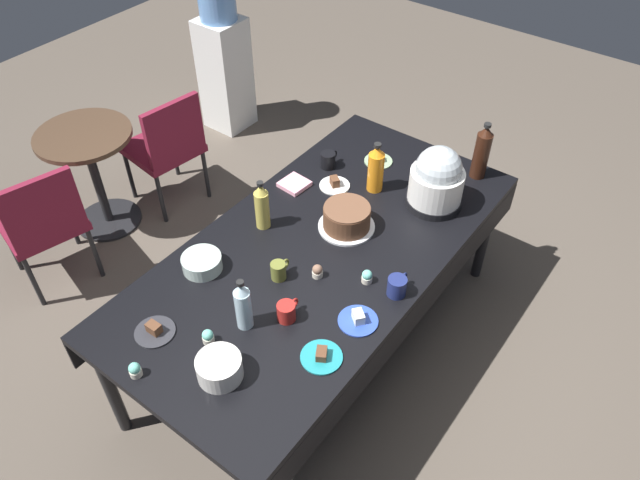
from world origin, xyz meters
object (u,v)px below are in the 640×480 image
at_px(dessert_plate_cobalt, 358,319).
at_px(cupcake_rose, 367,277).
at_px(dessert_plate_white, 335,184).
at_px(soda_bottle_orange_juice, 376,169).
at_px(dessert_plate_charcoal, 155,331).
at_px(coffee_mug_black, 328,160).
at_px(cupcake_mint, 135,370).
at_px(cupcake_berry, 317,271).
at_px(glass_salad_bowl, 202,263).
at_px(dessert_plate_sage, 378,160).
at_px(coffee_mug_navy, 397,286).
at_px(dessert_plate_teal, 321,356).
at_px(maroon_chair_right, 167,144).
at_px(coffee_mug_olive, 279,270).
at_px(ceramic_snack_bowl, 219,368).
at_px(frosted_layer_cake, 347,218).
at_px(soda_bottle_cola, 482,152).
at_px(slow_cooker, 437,180).
at_px(maroon_chair_left, 43,220).
at_px(round_cafe_table, 91,163).
at_px(water_cooler, 224,58).
at_px(coffee_mug_red, 287,311).
at_px(soda_bottle_water, 243,305).
at_px(potluck_table, 320,256).
at_px(soda_bottle_ginger_ale, 262,206).
at_px(cupcake_lemon, 208,337).

distance_m(dessert_plate_cobalt, cupcake_rose, 0.24).
relative_size(dessert_plate_white, soda_bottle_orange_juice, 0.57).
relative_size(dessert_plate_charcoal, coffee_mug_black, 1.41).
bearing_deg(cupcake_rose, coffee_mug_black, 47.71).
xyz_separation_m(cupcake_mint, cupcake_berry, (0.87, -0.25, 0.00)).
bearing_deg(glass_salad_bowl, dessert_plate_sage, -9.41).
distance_m(dessert_plate_sage, cupcake_berry, 0.96).
bearing_deg(coffee_mug_navy, dessert_plate_teal, 173.05).
height_order(cupcake_rose, maroon_chair_right, maroon_chair_right).
height_order(cupcake_rose, coffee_mug_olive, coffee_mug_olive).
relative_size(ceramic_snack_bowl, maroon_chair_right, 0.22).
xyz_separation_m(frosted_layer_cake, soda_bottle_cola, (0.79, -0.33, 0.09)).
bearing_deg(slow_cooker, dessert_plate_cobalt, -171.66).
xyz_separation_m(maroon_chair_left, round_cafe_table, (0.52, 0.22, 0.01)).
bearing_deg(frosted_layer_cake, soda_bottle_cola, -22.84).
bearing_deg(dessert_plate_charcoal, soda_bottle_cola, -18.22).
bearing_deg(cupcake_mint, ceramic_snack_bowl, -53.49).
xyz_separation_m(glass_salad_bowl, dessert_plate_charcoal, (-0.39, -0.11, -0.02)).
relative_size(dessert_plate_sage, water_cooler, 0.13).
relative_size(round_cafe_table, water_cooler, 0.58).
height_order(maroon_chair_left, water_cooler, water_cooler).
xyz_separation_m(coffee_mug_black, water_cooler, (0.82, 1.62, -0.21)).
bearing_deg(ceramic_snack_bowl, maroon_chair_right, 54.33).
xyz_separation_m(cupcake_mint, coffee_mug_red, (0.59, -0.30, 0.01)).
bearing_deg(slow_cooker, soda_bottle_water, 168.24).
bearing_deg(maroon_chair_right, potluck_table, -103.95).
distance_m(dessert_plate_charcoal, maroon_chair_left, 1.38).
height_order(frosted_layer_cake, coffee_mug_olive, frosted_layer_cake).
relative_size(glass_salad_bowl, cupcake_rose, 2.79).
bearing_deg(soda_bottle_cola, soda_bottle_orange_juice, 138.53).
bearing_deg(cupcake_mint, maroon_chair_left, 72.12).
bearing_deg(soda_bottle_cola, coffee_mug_navy, -174.21).
bearing_deg(coffee_mug_olive, frosted_layer_cake, -6.33).
xyz_separation_m(soda_bottle_ginger_ale, coffee_mug_navy, (0.01, -0.78, -0.08)).
xyz_separation_m(dessert_plate_white, round_cafe_table, (-0.48, 1.57, -0.27)).
xyz_separation_m(dessert_plate_teal, dessert_plate_cobalt, (0.25, -0.01, 0.00)).
distance_m(dessert_plate_sage, soda_bottle_ginger_ale, 0.83).
relative_size(cupcake_berry, coffee_mug_navy, 0.52).
xyz_separation_m(round_cafe_table, water_cooler, (1.42, 0.18, 0.09)).
height_order(soda_bottle_orange_juice, coffee_mug_red, soda_bottle_orange_juice).
height_order(cupcake_mint, coffee_mug_black, coffee_mug_black).
relative_size(soda_bottle_ginger_ale, coffee_mug_navy, 2.14).
distance_m(dessert_plate_teal, water_cooler, 3.04).
bearing_deg(soda_bottle_cola, dessert_plate_cobalt, -177.41).
bearing_deg(cupcake_rose, glass_salad_bowl, 120.62).
bearing_deg(maroon_chair_left, coffee_mug_olive, -79.09).
xyz_separation_m(dessert_plate_sage, coffee_mug_red, (-1.20, -0.31, 0.03)).
xyz_separation_m(potluck_table, cupcake_lemon, (-0.73, 0.03, 0.09)).
relative_size(dessert_plate_teal, coffee_mug_red, 1.45).
bearing_deg(coffee_mug_navy, glass_salad_bowl, 117.02).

